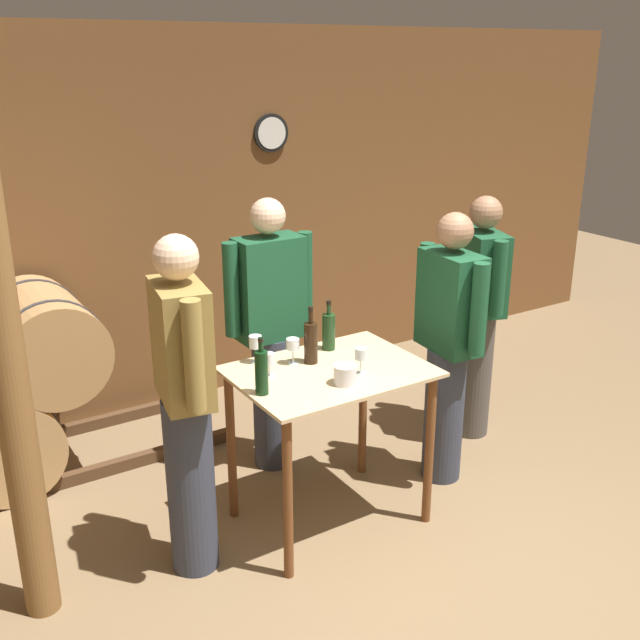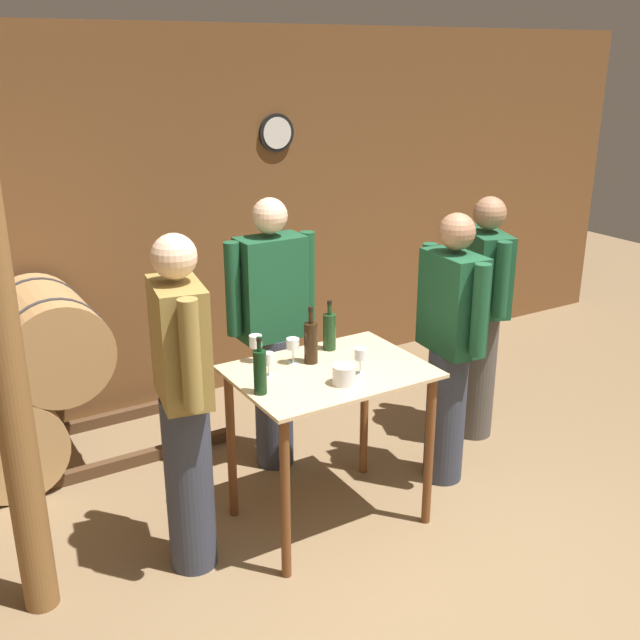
# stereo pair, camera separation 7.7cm
# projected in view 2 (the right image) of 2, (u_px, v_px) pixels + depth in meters

# --- Properties ---
(ground_plane) EXTENTS (14.00, 14.00, 0.00)m
(ground_plane) POSITION_uv_depth(u_px,v_px,m) (448.00, 599.00, 3.63)
(ground_plane) COLOR brown
(back_wall) EXTENTS (8.40, 0.08, 2.70)m
(back_wall) POSITION_uv_depth(u_px,v_px,m) (204.00, 220.00, 5.47)
(back_wall) COLOR brown
(back_wall) RESTS_ON ground_plane
(tasting_table) EXTENTS (1.02, 0.75, 0.92)m
(tasting_table) POSITION_uv_depth(u_px,v_px,m) (330.00, 401.00, 4.02)
(tasting_table) COLOR #D1B284
(tasting_table) RESTS_ON ground_plane
(wooden_post) EXTENTS (0.16, 0.16, 2.70)m
(wooden_post) POSITION_uv_depth(u_px,v_px,m) (3.00, 343.00, 3.15)
(wooden_post) COLOR brown
(wooden_post) RESTS_ON ground_plane
(wine_bottle_far_left) EXTENTS (0.07, 0.07, 0.30)m
(wine_bottle_far_left) POSITION_uv_depth(u_px,v_px,m) (260.00, 371.00, 3.65)
(wine_bottle_far_left) COLOR black
(wine_bottle_far_left) RESTS_ON tasting_table
(wine_bottle_left) EXTENTS (0.07, 0.07, 0.32)m
(wine_bottle_left) POSITION_uv_depth(u_px,v_px,m) (311.00, 342.00, 4.01)
(wine_bottle_left) COLOR black
(wine_bottle_left) RESTS_ON tasting_table
(wine_bottle_center) EXTENTS (0.07, 0.07, 0.29)m
(wine_bottle_center) POSITION_uv_depth(u_px,v_px,m) (329.00, 331.00, 4.20)
(wine_bottle_center) COLOR #193819
(wine_bottle_center) RESTS_ON tasting_table
(wine_glass_near_left) EXTENTS (0.06, 0.06, 0.13)m
(wine_glass_near_left) POSITION_uv_depth(u_px,v_px,m) (268.00, 360.00, 3.86)
(wine_glass_near_left) COLOR silver
(wine_glass_near_left) RESTS_ON tasting_table
(wine_glass_near_center) EXTENTS (0.07, 0.07, 0.15)m
(wine_glass_near_center) POSITION_uv_depth(u_px,v_px,m) (256.00, 342.00, 4.02)
(wine_glass_near_center) COLOR silver
(wine_glass_near_center) RESTS_ON tasting_table
(wine_glass_near_right) EXTENTS (0.07, 0.07, 0.14)m
(wine_glass_near_right) POSITION_uv_depth(u_px,v_px,m) (293.00, 345.00, 4.01)
(wine_glass_near_right) COLOR silver
(wine_glass_near_right) RESTS_ON tasting_table
(wine_glass_far_side) EXTENTS (0.06, 0.06, 0.14)m
(wine_glass_far_side) POSITION_uv_depth(u_px,v_px,m) (360.00, 355.00, 3.88)
(wine_glass_far_side) COLOR silver
(wine_glass_far_side) RESTS_ON tasting_table
(ice_bucket) EXTENTS (0.12, 0.12, 0.10)m
(ice_bucket) POSITION_uv_depth(u_px,v_px,m) (344.00, 375.00, 3.78)
(ice_bucket) COLOR silver
(ice_bucket) RESTS_ON tasting_table
(person_host) EXTENTS (0.59, 0.24, 1.72)m
(person_host) POSITION_uv_depth(u_px,v_px,m) (272.00, 330.00, 4.55)
(person_host) COLOR #333847
(person_host) RESTS_ON ground_plane
(person_visitor_with_scarf) EXTENTS (0.25, 0.59, 1.67)m
(person_visitor_with_scarf) POSITION_uv_depth(u_px,v_px,m) (450.00, 345.00, 4.39)
(person_visitor_with_scarf) COLOR #333847
(person_visitor_with_scarf) RESTS_ON ground_plane
(person_visitor_bearded) EXTENTS (0.34, 0.56, 1.66)m
(person_visitor_bearded) POSITION_uv_depth(u_px,v_px,m) (482.00, 314.00, 4.93)
(person_visitor_bearded) COLOR #4C4742
(person_visitor_bearded) RESTS_ON ground_plane
(person_visitor_near_door) EXTENTS (0.29, 0.58, 1.75)m
(person_visitor_near_door) POSITION_uv_depth(u_px,v_px,m) (184.00, 401.00, 3.59)
(person_visitor_near_door) COLOR #333847
(person_visitor_near_door) RESTS_ON ground_plane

